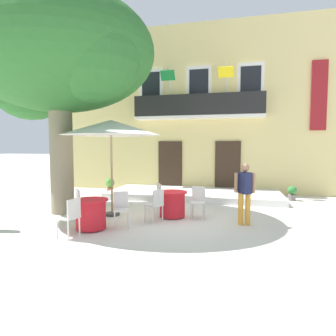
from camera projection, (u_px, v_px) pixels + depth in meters
The scene contains 16 objects.
ground_plane at pixel (166, 218), 8.42m from camera, with size 120.00×120.00×0.00m, color silver.
building_facade at pixel (204, 114), 14.85m from camera, with size 13.00×5.09×7.50m.
entrance_step_platform at pixel (194, 194), 11.85m from camera, with size 6.84×2.77×0.25m, color silver.
plane_tree at pixel (57, 59), 8.80m from camera, with size 5.95×5.23×6.60m.
cafe_table_near_tree at pixel (91, 214), 7.24m from camera, with size 0.86×0.86×0.76m.
cafe_chair_near_tree_0 at pixel (82, 203), 7.86m from camera, with size 0.56×0.56×0.91m.
cafe_chair_near_tree_1 at pixel (71, 215), 6.52m from camera, with size 0.48×0.48×0.91m.
cafe_chair_near_tree_2 at pixel (121, 207), 7.44m from camera, with size 0.53×0.53×0.91m.
cafe_table_middle at pixel (172, 204), 8.49m from camera, with size 0.86×0.86×0.76m.
cafe_chair_middle_0 at pixel (198, 200), 8.37m from camera, with size 0.40×0.40×0.91m.
cafe_chair_middle_1 at pixel (162, 195), 9.16m from camera, with size 0.55×0.55×0.91m.
cafe_chair_middle_2 at pixel (156, 203), 7.88m from camera, with size 0.55×0.55×0.91m.
cafe_umbrella at pixel (111, 128), 8.54m from camera, with size 2.90×2.90×2.85m.
ground_planter_left at pixel (110, 185), 12.88m from camera, with size 0.39×0.39×0.67m.
ground_planter_right at pixel (292, 192), 11.10m from camera, with size 0.34×0.34×0.56m.
pedestrian_near_entrance at pixel (245, 190), 7.61m from camera, with size 0.53×0.40×1.63m.
Camera 1 is at (1.99, -8.04, 2.08)m, focal length 31.06 mm.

